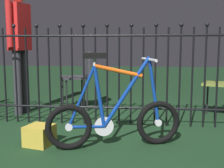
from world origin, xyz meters
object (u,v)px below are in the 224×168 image
object	(u,v)px
bicycle	(115,117)
person_visitor	(19,37)
chair_charcoal	(79,74)
display_crate	(40,135)

from	to	relation	value
bicycle	person_visitor	world-z (taller)	person_visitor
bicycle	chair_charcoal	distance (m)	1.67
bicycle	chair_charcoal	world-z (taller)	bicycle
chair_charcoal	bicycle	bearing A→B (deg)	-66.71
person_visitor	display_crate	bearing A→B (deg)	-60.78
person_visitor	display_crate	distance (m)	1.69
chair_charcoal	person_visitor	bearing A→B (deg)	-156.23
chair_charcoal	display_crate	bearing A→B (deg)	-92.10
bicycle	person_visitor	size ratio (longest dim) A/B	0.71
bicycle	person_visitor	distance (m)	1.99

